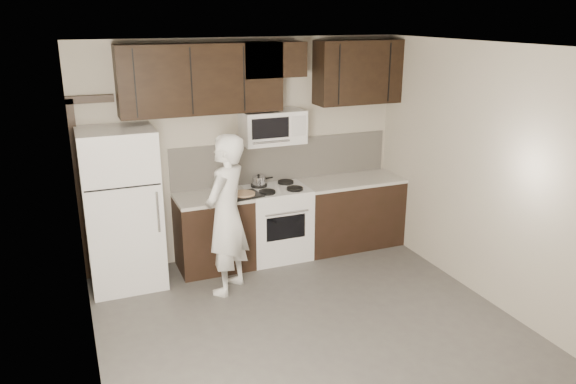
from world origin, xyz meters
TOP-DOWN VIEW (x-y plane):
  - floor at (0.00, 0.00)m, footprint 4.50×4.50m
  - back_wall at (0.00, 2.25)m, footprint 4.00×0.00m
  - ceiling at (0.00, 0.00)m, footprint 4.50×4.50m
  - counter_run at (0.60, 1.94)m, footprint 2.95×0.64m
  - stove at (0.30, 1.94)m, footprint 0.76×0.66m
  - backsplash at (0.50, 2.24)m, footprint 2.90×0.02m
  - upper_cabinets at (0.21, 2.08)m, footprint 3.48×0.35m
  - microwave at (0.30, 2.06)m, footprint 0.76×0.42m
  - refrigerator at (-1.55, 1.89)m, footprint 0.80×0.76m
  - door_trim at (-1.92, 2.21)m, footprint 0.50×0.08m
  - saucepan at (0.12, 2.09)m, footprint 0.29×0.17m
  - baking_tray at (-0.17, 1.79)m, footprint 0.45×0.37m
  - pizza at (-0.17, 1.79)m, footprint 0.32×0.32m
  - person at (-0.53, 1.29)m, footprint 0.76×0.76m

SIDE VIEW (x-z plane):
  - floor at x=0.00m, z-range 0.00..0.00m
  - counter_run at x=0.60m, z-range 0.00..0.91m
  - stove at x=0.30m, z-range -0.01..0.93m
  - person at x=-0.53m, z-range 0.00..1.78m
  - refrigerator at x=-1.55m, z-range 0.00..1.80m
  - baking_tray at x=-0.17m, z-range 0.91..0.93m
  - pizza at x=-0.17m, z-range 0.93..0.95m
  - saucepan at x=0.12m, z-range 0.89..1.05m
  - backsplash at x=0.50m, z-range 0.91..1.45m
  - door_trim at x=-1.92m, z-range 0.19..2.31m
  - back_wall at x=0.00m, z-range -0.65..3.35m
  - microwave at x=0.30m, z-range 1.45..1.85m
  - upper_cabinets at x=0.21m, z-range 1.89..2.67m
  - ceiling at x=0.00m, z-range 2.70..2.70m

